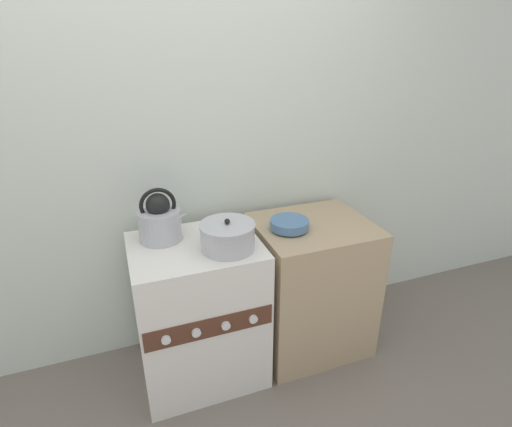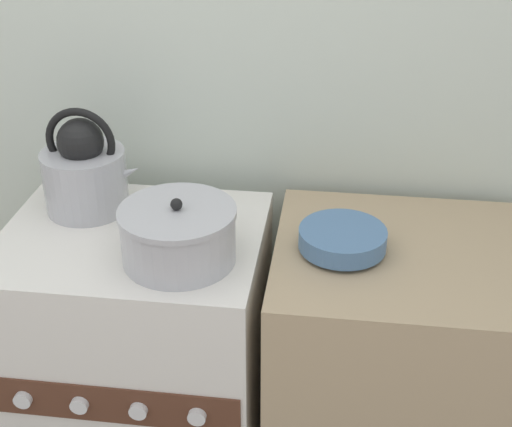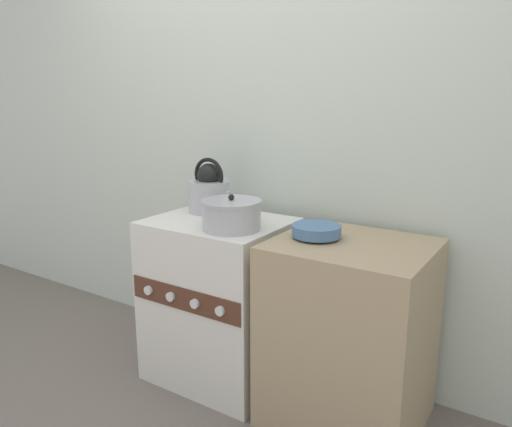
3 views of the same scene
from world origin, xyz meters
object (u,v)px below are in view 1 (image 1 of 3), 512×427
at_px(kettle, 160,220).
at_px(enamel_bowl, 289,224).
at_px(stove, 199,311).
at_px(cooking_pot, 228,236).

relative_size(kettle, enamel_bowl, 1.34).
distance_m(stove, kettle, 0.56).
bearing_deg(enamel_bowl, cooking_pot, -165.52).
xyz_separation_m(stove, enamel_bowl, (0.53, 0.00, 0.45)).
bearing_deg(enamel_bowl, stove, -179.79).
bearing_deg(cooking_pot, kettle, 143.83).
bearing_deg(cooking_pot, enamel_bowl, 14.48).
bearing_deg(stove, kettle, 140.78).
xyz_separation_m(kettle, enamel_bowl, (0.68, -0.12, -0.08)).
relative_size(stove, kettle, 2.94).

